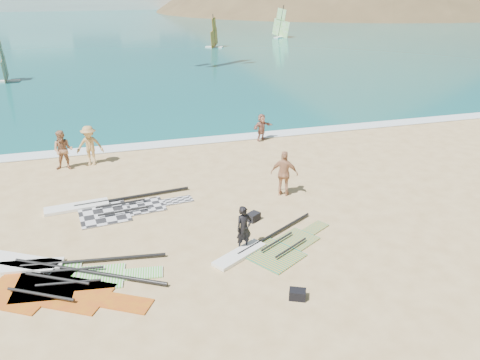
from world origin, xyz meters
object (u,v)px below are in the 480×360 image
object	(u,v)px
gear_bag_far	(297,294)
person_wetsuit	(244,229)
rig_grey	(109,207)
beachgoer_left	(63,150)
beachgoer_back	(284,174)
rig_orange	(268,248)
beachgoer_right	(262,127)
rig_red	(45,277)
beachgoer_mid	(90,146)
gear_bag_near	(253,217)
rig_green	(58,273)

from	to	relation	value
gear_bag_far	person_wetsuit	bearing A→B (deg)	102.99
rig_grey	beachgoer_left	size ratio (longest dim) A/B	3.05
gear_bag_far	beachgoer_back	bearing A→B (deg)	71.89
gear_bag_far	beachgoer_back	distance (m)	7.16
rig_orange	beachgoer_left	bearing A→B (deg)	94.67
person_wetsuit	beachgoer_left	world-z (taller)	beachgoer_left
beachgoer_left	beachgoer_back	distance (m)	10.76
beachgoer_left	beachgoer_right	size ratio (longest dim) A/B	1.25
rig_red	person_wetsuit	world-z (taller)	person_wetsuit
beachgoer_right	beachgoer_mid	bearing A→B (deg)	162.34
gear_bag_near	beachgoer_right	world-z (taller)	beachgoer_right
beachgoer_left	rig_grey	bearing A→B (deg)	-57.94
rig_grey	beachgoer_mid	world-z (taller)	beachgoer_mid
gear_bag_far	rig_red	bearing A→B (deg)	156.38
rig_orange	beachgoer_back	distance (m)	4.61
gear_bag_near	beachgoer_left	distance (m)	10.47
rig_red	person_wetsuit	bearing A→B (deg)	30.08
rig_orange	beachgoer_mid	world-z (taller)	beachgoer_mid
person_wetsuit	beachgoer_left	distance (m)	11.34
gear_bag_near	beachgoer_mid	bearing A→B (deg)	126.69
person_wetsuit	beachgoer_back	size ratio (longest dim) A/B	0.81
rig_grey	gear_bag_near	xyz separation A→B (m)	(5.28, -2.64, 0.11)
rig_green	beachgoer_left	bearing A→B (deg)	98.52
rig_red	beachgoer_back	bearing A→B (deg)	52.27
person_wetsuit	beachgoer_right	xyz separation A→B (m)	(4.40, 11.06, -0.02)
rig_orange	beachgoer_mid	distance (m)	11.61
gear_bag_far	person_wetsuit	size ratio (longest dim) A/B	0.30
rig_green	beachgoer_mid	bearing A→B (deg)	91.20
rig_grey	beachgoer_left	distance (m)	5.39
gear_bag_far	person_wetsuit	xyz separation A→B (m)	(-0.70, 3.02, 0.66)
person_wetsuit	gear_bag_near	bearing A→B (deg)	48.61
rig_green	beachgoer_left	size ratio (longest dim) A/B	2.91
rig_grey	rig_red	xyz separation A→B (m)	(-2.04, -4.45, 0.00)
person_wetsuit	beachgoer_back	xyz separation A→B (m)	(2.91, 3.73, 0.19)
beachgoer_left	beachgoer_right	xyz separation A→B (m)	(10.58, 1.56, -0.19)
person_wetsuit	rig_green	bearing A→B (deg)	163.08
beachgoer_left	rig_orange	bearing A→B (deg)	-42.81
rig_orange	beachgoer_left	xyz separation A→B (m)	(-6.95, 9.76, 0.92)
beachgoer_mid	beachgoer_back	bearing A→B (deg)	-29.87
gear_bag_near	beachgoer_left	size ratio (longest dim) A/B	0.25
rig_grey	gear_bag_far	size ratio (longest dim) A/B	12.43
rig_red	gear_bag_near	size ratio (longest dim) A/B	11.87
rig_orange	rig_red	distance (m)	7.16
rig_red	beachgoer_back	size ratio (longest dim) A/B	2.95
rig_green	gear_bag_far	distance (m)	7.45
rig_grey	person_wetsuit	distance (m)	6.31
person_wetsuit	rig_red	bearing A→B (deg)	164.67
beachgoer_left	beachgoer_mid	bearing A→B (deg)	25.21
beachgoer_right	gear_bag_far	bearing A→B (deg)	-130.09
beachgoer_left	beachgoer_back	size ratio (longest dim) A/B	0.99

